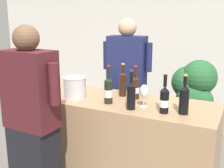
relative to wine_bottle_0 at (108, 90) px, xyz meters
name	(u,v)px	position (x,y,z in m)	size (l,w,h in m)	color
wall_back	(180,36)	(0.00, 2.73, 0.32)	(8.00, 0.10, 2.80)	beige
counter	(115,145)	(0.00, 0.13, -0.60)	(1.95, 0.69, 0.96)	#9E7A56
wine_bottle_0	(108,90)	(0.00, 0.00, 0.00)	(0.08, 0.08, 0.36)	black
wine_bottle_1	(131,95)	(0.25, -0.06, 0.00)	(0.08, 0.08, 0.34)	black
wine_bottle_2	(164,100)	(0.54, -0.03, -0.01)	(0.08, 0.08, 0.32)	black
wine_bottle_3	(184,99)	(0.69, 0.02, 0.00)	(0.08, 0.08, 0.33)	black
wine_bottle_4	(135,87)	(0.17, 0.25, -0.01)	(0.09, 0.09, 0.32)	black
wine_bottle_5	(123,83)	(0.02, 0.28, 0.01)	(0.07, 0.07, 0.33)	black
wine_glass	(144,92)	(0.33, 0.05, 0.01)	(0.08, 0.08, 0.20)	silver
ice_bucket	(75,87)	(-0.38, 0.02, -0.02)	(0.22, 0.22, 0.21)	silver
person_server	(127,92)	(-0.17, 0.82, -0.24)	(0.60, 0.29, 1.72)	black
person_guest	(33,131)	(-0.41, -0.57, -0.26)	(0.58, 0.26, 1.68)	black
potted_shrub	(194,94)	(0.53, 1.37, -0.32)	(0.57, 0.60, 1.21)	brown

